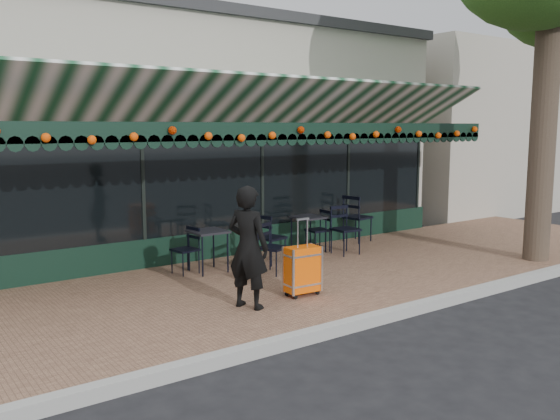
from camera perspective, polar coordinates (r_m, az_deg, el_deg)
ground at (r=7.67m, az=6.48°, el=-11.30°), size 80.00×80.00×0.00m
sidewalk at (r=9.15m, az=-2.05°, el=-7.55°), size 18.00×4.00×0.15m
curb at (r=7.59m, az=6.90°, el=-10.92°), size 18.00×0.16×0.15m
restaurant_building at (r=14.05m, az=-15.57°, el=6.67°), size 12.00×9.60×4.50m
neighbor_building_right at (r=22.32m, az=17.58°, el=7.31°), size 12.00×8.00×4.80m
woman at (r=7.79m, az=-3.09°, el=-3.60°), size 0.60×0.70×1.63m
suitcase at (r=8.43m, az=2.17°, el=-5.80°), size 0.50×0.30×1.10m
cafe_table_a at (r=11.31m, az=2.77°, el=-0.95°), size 0.56×0.56×0.69m
cafe_table_b at (r=9.82m, az=-6.95°, el=-2.36°), size 0.56×0.56×0.69m
chair_a_left at (r=11.40m, az=3.65°, el=-1.99°), size 0.44×0.44×0.81m
chair_a_right at (r=12.46m, az=7.46°, el=-0.75°), size 0.56×0.56×0.99m
chair_a_front at (r=11.19m, az=6.33°, el=-1.92°), size 0.48×0.48×0.92m
chair_b_left at (r=9.80m, az=-9.12°, el=-3.84°), size 0.44×0.44×0.77m
chair_b_right at (r=10.38m, az=-0.91°, el=-2.73°), size 0.53×0.53×0.89m
chair_b_front at (r=9.67m, az=-0.67°, el=-3.71°), size 0.54×0.54×0.83m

